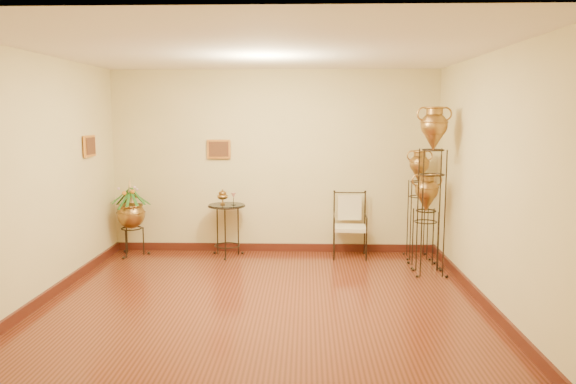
{
  "coord_description": "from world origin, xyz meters",
  "views": [
    {
      "loc": [
        0.49,
        -6.1,
        2.12
      ],
      "look_at": [
        0.25,
        1.3,
        1.1
      ],
      "focal_mm": 35.0,
      "sensor_mm": 36.0,
      "label": 1
    }
  ],
  "objects_px": {
    "side_table": "(227,229)",
    "armchair": "(350,225)",
    "planter_urn": "(131,211)",
    "amphora_tall": "(432,189)",
    "amphora_mid": "(418,203)"
  },
  "relations": [
    {
      "from": "amphora_tall",
      "to": "planter_urn",
      "type": "bearing_deg",
      "value": 168.67
    },
    {
      "from": "planter_urn",
      "to": "armchair",
      "type": "xyz_separation_m",
      "value": [
        3.3,
        0.0,
        -0.19
      ]
    },
    {
      "from": "amphora_mid",
      "to": "side_table",
      "type": "relative_size",
      "value": 1.63
    },
    {
      "from": "amphora_tall",
      "to": "amphora_mid",
      "type": "distance_m",
      "value": 0.92
    },
    {
      "from": "amphora_mid",
      "to": "armchair",
      "type": "xyz_separation_m",
      "value": [
        -1.0,
        0.0,
        -0.34
      ]
    },
    {
      "from": "side_table",
      "to": "armchair",
      "type": "bearing_deg",
      "value": -0.03
    },
    {
      "from": "amphora_tall",
      "to": "amphora_mid",
      "type": "bearing_deg",
      "value": 90.0
    },
    {
      "from": "planter_urn",
      "to": "armchair",
      "type": "relative_size",
      "value": 1.25
    },
    {
      "from": "amphora_mid",
      "to": "armchair",
      "type": "height_order",
      "value": "amphora_mid"
    },
    {
      "from": "planter_urn",
      "to": "side_table",
      "type": "xyz_separation_m",
      "value": [
        1.45,
        0.0,
        -0.26
      ]
    },
    {
      "from": "amphora_tall",
      "to": "side_table",
      "type": "height_order",
      "value": "amphora_tall"
    },
    {
      "from": "armchair",
      "to": "side_table",
      "type": "distance_m",
      "value": 1.85
    },
    {
      "from": "amphora_tall",
      "to": "planter_urn",
      "type": "height_order",
      "value": "amphora_tall"
    },
    {
      "from": "amphora_mid",
      "to": "planter_urn",
      "type": "xyz_separation_m",
      "value": [
        -4.3,
        0.0,
        -0.15
      ]
    },
    {
      "from": "amphora_mid",
      "to": "planter_urn",
      "type": "relative_size",
      "value": 1.35
    }
  ]
}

